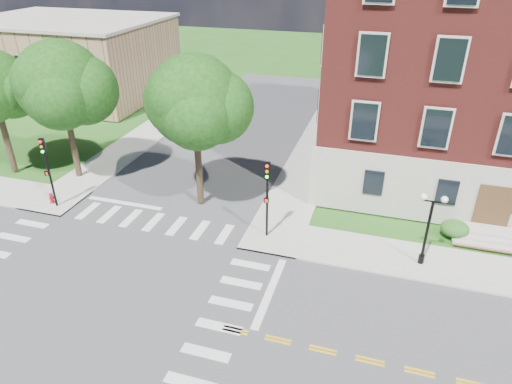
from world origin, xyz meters
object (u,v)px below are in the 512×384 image
(traffic_signal_nw, at_px, (47,164))
(twin_lamp_west, at_px, (428,226))
(traffic_signal_ne, at_px, (267,190))
(fire_hydrant, at_px, (52,198))

(traffic_signal_nw, xyz_separation_m, twin_lamp_west, (23.16, 0.56, -0.66))
(traffic_signal_ne, height_order, fire_hydrant, traffic_signal_ne)
(traffic_signal_ne, distance_m, fire_hydrant, 15.13)
(traffic_signal_ne, xyz_separation_m, traffic_signal_nw, (-14.36, -0.69, 0.00))
(traffic_signal_ne, xyz_separation_m, fire_hydrant, (-14.88, -0.44, -2.72))
(traffic_signal_ne, relative_size, twin_lamp_west, 1.13)
(traffic_signal_ne, bearing_deg, fire_hydrant, -178.32)
(traffic_signal_nw, bearing_deg, traffic_signal_ne, 2.73)
(traffic_signal_nw, height_order, twin_lamp_west, traffic_signal_nw)
(traffic_signal_nw, bearing_deg, twin_lamp_west, 1.38)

